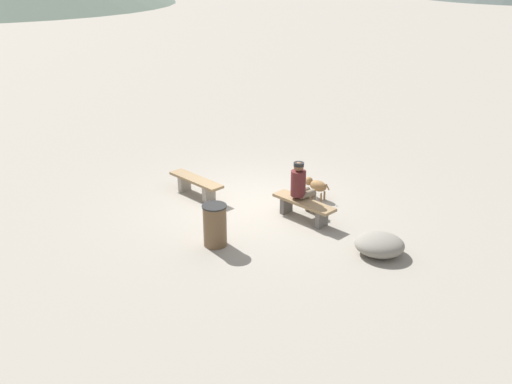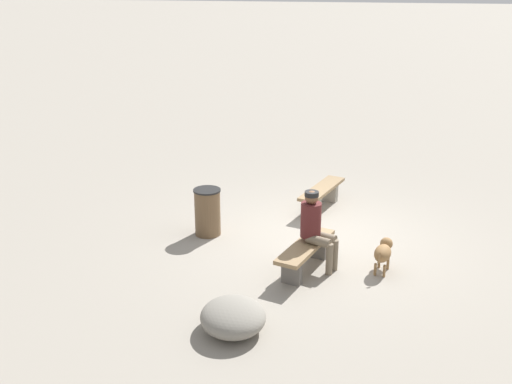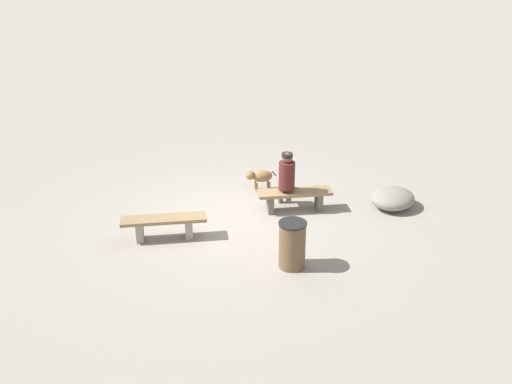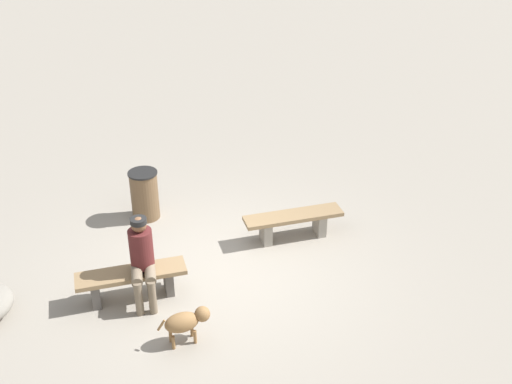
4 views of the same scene
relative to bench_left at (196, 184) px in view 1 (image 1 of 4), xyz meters
The scene contains 7 objects.
ground 1.51m from the bench_left, ahead, with size 210.00×210.00×0.06m, color gray.
bench_left is the anchor object (origin of this frame).
bench_right 2.79m from the bench_left, ahead, with size 1.57×0.75×0.44m.
seated_person 2.69m from the bench_left, ahead, with size 0.45×0.62×1.29m.
dog 2.84m from the bench_left, 28.29° to the left, with size 0.69×0.32×0.48m.
trash_bin 2.56m from the bench_left, 44.91° to the right, with size 0.49×0.49×0.86m.
boulder 4.76m from the bench_left, ahead, with size 0.87×0.96×0.40m, color gray.
Camera 1 is at (6.36, -10.35, 5.46)m, focal length 40.53 mm.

